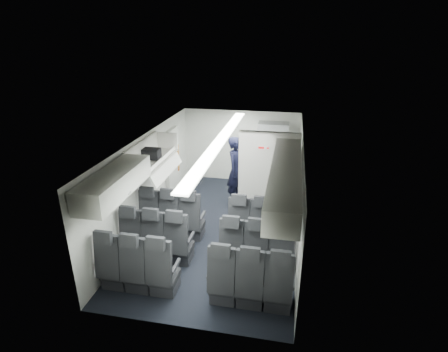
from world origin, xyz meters
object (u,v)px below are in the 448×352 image
at_px(seat_row_rear, 192,278).
at_px(carry_on_bag, 151,154).
at_px(galley_unit, 272,155).
at_px(seat_row_mid, 205,248).
at_px(boarding_door, 173,163).
at_px(flight_attendant, 236,170).
at_px(seat_row_front, 216,224).

xyz_separation_m(seat_row_rear, carry_on_bag, (-1.44, 2.07, 1.41)).
bearing_deg(galley_unit, seat_row_mid, -102.88).
distance_m(seat_row_mid, seat_row_rear, 0.90).
bearing_deg(boarding_door, galley_unit, 24.28).
bearing_deg(flight_attendant, seat_row_front, -167.15).
bearing_deg(carry_on_bag, boarding_door, 95.75).
xyz_separation_m(seat_row_rear, flight_attendant, (0.12, 3.78, 0.50)).
bearing_deg(boarding_door, seat_row_front, -51.84).
bearing_deg(seat_row_front, galley_unit, 73.72).
bearing_deg(seat_row_front, carry_on_bag, 169.38).
xyz_separation_m(seat_row_mid, flight_attendant, (0.12, 2.88, 0.50)).
height_order(seat_row_rear, galley_unit, galley_unit).
xyz_separation_m(boarding_door, carry_on_bag, (0.19, -1.81, 0.86)).
height_order(boarding_door, flight_attendant, boarding_door).
xyz_separation_m(seat_row_rear, galley_unit, (0.95, 5.05, 0.55)).
distance_m(galley_unit, carry_on_bag, 3.92).
height_order(seat_row_front, boarding_door, boarding_door).
distance_m(seat_row_front, carry_on_bag, 2.04).
height_order(galley_unit, boarding_door, galley_unit).
height_order(seat_row_rear, flight_attendant, flight_attendant).
distance_m(seat_row_front, boarding_door, 2.71).
xyz_separation_m(galley_unit, boarding_door, (-2.59, -1.17, 0.00)).
bearing_deg(seat_row_rear, carry_on_bag, 124.90).
relative_size(seat_row_front, flight_attendant, 1.85).
height_order(seat_row_mid, carry_on_bag, carry_on_bag).
bearing_deg(boarding_door, seat_row_rear, -67.13).
height_order(seat_row_mid, galley_unit, galley_unit).
distance_m(seat_row_front, galley_unit, 3.43).
bearing_deg(seat_row_mid, seat_row_rear, -90.00).
xyz_separation_m(seat_row_mid, galley_unit, (0.95, 4.15, 0.55)).
bearing_deg(flight_attendant, boarding_door, 102.84).
relative_size(boarding_door, carry_on_bag, 5.16).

